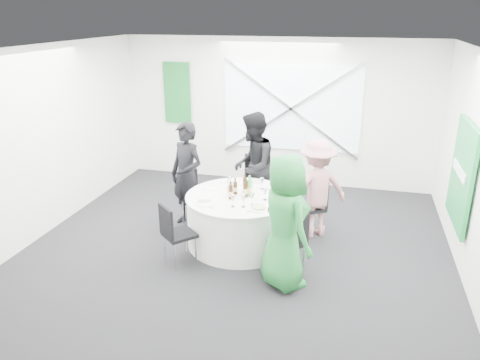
% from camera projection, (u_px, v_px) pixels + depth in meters
% --- Properties ---
extents(floor, '(6.00, 6.00, 0.00)m').
position_uv_depth(floor, '(237.00, 250.00, 6.75)').
color(floor, black).
rests_on(floor, ground).
extents(ceiling, '(6.00, 6.00, 0.00)m').
position_uv_depth(ceiling, '(236.00, 49.00, 5.79)').
color(ceiling, white).
rests_on(ceiling, wall_back).
extents(wall_back, '(6.00, 0.00, 6.00)m').
position_uv_depth(wall_back, '(276.00, 112.00, 9.00)').
color(wall_back, white).
rests_on(wall_back, floor).
extents(wall_front, '(6.00, 0.00, 6.00)m').
position_uv_depth(wall_front, '(135.00, 271.00, 3.54)').
color(wall_front, white).
rests_on(wall_front, floor).
extents(wall_left, '(0.00, 6.00, 6.00)m').
position_uv_depth(wall_left, '(42.00, 142.00, 6.97)').
color(wall_left, white).
rests_on(wall_left, floor).
extents(wall_right, '(0.00, 6.00, 6.00)m').
position_uv_depth(wall_right, '(479.00, 175.00, 5.57)').
color(wall_right, white).
rests_on(wall_right, floor).
extents(window_panel, '(2.60, 0.03, 1.60)m').
position_uv_depth(window_panel, '(291.00, 108.00, 8.86)').
color(window_panel, white).
rests_on(window_panel, wall_back).
extents(window_brace_a, '(2.63, 0.05, 1.84)m').
position_uv_depth(window_brace_a, '(291.00, 109.00, 8.82)').
color(window_brace_a, silver).
rests_on(window_brace_a, window_panel).
extents(window_brace_b, '(2.63, 0.05, 1.84)m').
position_uv_depth(window_brace_b, '(291.00, 109.00, 8.82)').
color(window_brace_b, silver).
rests_on(window_brace_b, window_panel).
extents(green_banner, '(0.55, 0.04, 1.20)m').
position_uv_depth(green_banner, '(177.00, 93.00, 9.32)').
color(green_banner, '#125E25').
rests_on(green_banner, wall_back).
extents(green_sign, '(0.05, 1.20, 1.40)m').
position_uv_depth(green_sign, '(462.00, 175.00, 6.20)').
color(green_sign, '#198A3B').
rests_on(green_sign, wall_right).
extents(banquet_table, '(1.56, 1.56, 0.76)m').
position_uv_depth(banquet_table, '(240.00, 220.00, 6.80)').
color(banquet_table, white).
rests_on(banquet_table, floor).
extents(chair_back, '(0.46, 0.47, 1.00)m').
position_uv_depth(chair_back, '(256.00, 180.00, 7.77)').
color(chair_back, black).
rests_on(chair_back, floor).
extents(chair_back_left, '(0.53, 0.53, 0.86)m').
position_uv_depth(chair_back_left, '(193.00, 194.00, 7.45)').
color(chair_back_left, black).
rests_on(chair_back_left, floor).
extents(chair_back_right, '(0.56, 0.56, 0.89)m').
position_uv_depth(chair_back_right, '(314.00, 202.00, 7.09)').
color(chair_back_right, black).
rests_on(chair_back_right, floor).
extents(chair_front_right, '(0.54, 0.54, 0.84)m').
position_uv_depth(chair_front_right, '(292.00, 239.00, 5.99)').
color(chair_front_right, black).
rests_on(chair_front_right, floor).
extents(chair_front_left, '(0.55, 0.55, 0.86)m').
position_uv_depth(chair_front_left, '(174.00, 230.00, 6.22)').
color(chair_front_left, black).
rests_on(chair_front_left, floor).
extents(person_man_back_left, '(0.72, 0.62, 1.67)m').
position_uv_depth(person_man_back_left, '(187.00, 175.00, 7.28)').
color(person_man_back_left, black).
rests_on(person_man_back_left, floor).
extents(person_man_back, '(0.51, 0.87, 1.76)m').
position_uv_depth(person_man_back, '(253.00, 166.00, 7.56)').
color(person_man_back, black).
rests_on(person_man_back, floor).
extents(person_woman_pink, '(1.07, 0.87, 1.51)m').
position_uv_depth(person_woman_pink, '(316.00, 188.00, 6.96)').
color(person_woman_pink, '#B9777B').
rests_on(person_woman_pink, floor).
extents(person_woman_green, '(0.96, 0.98, 1.70)m').
position_uv_depth(person_woman_green, '(285.00, 222.00, 5.63)').
color(person_woman_green, '#227D34').
rests_on(person_woman_green, floor).
extents(plate_back, '(0.27, 0.27, 0.01)m').
position_uv_depth(plate_back, '(245.00, 183.00, 7.16)').
color(plate_back, white).
rests_on(plate_back, banquet_table).
extents(plate_back_left, '(0.25, 0.25, 0.01)m').
position_uv_depth(plate_back_left, '(210.00, 187.00, 6.97)').
color(plate_back_left, white).
rests_on(plate_back_left, banquet_table).
extents(plate_back_right, '(0.30, 0.30, 0.04)m').
position_uv_depth(plate_back_right, '(277.00, 190.00, 6.83)').
color(plate_back_right, white).
rests_on(plate_back_right, banquet_table).
extents(plate_front_right, '(0.29, 0.29, 0.04)m').
position_uv_depth(plate_front_right, '(259.00, 208.00, 6.22)').
color(plate_front_right, white).
rests_on(plate_front_right, banquet_table).
extents(plate_front_left, '(0.28, 0.28, 0.01)m').
position_uv_depth(plate_front_left, '(206.00, 203.00, 6.40)').
color(plate_front_left, white).
rests_on(plate_front_left, banquet_table).
extents(napkin, '(0.20, 0.18, 0.05)m').
position_uv_depth(napkin, '(204.00, 200.00, 6.44)').
color(napkin, white).
rests_on(napkin, plate_front_left).
extents(beer_bottle_a, '(0.06, 0.06, 0.24)m').
position_uv_depth(beer_bottle_a, '(235.00, 188.00, 6.71)').
color(beer_bottle_a, '#391F0A').
rests_on(beer_bottle_a, banquet_table).
extents(beer_bottle_b, '(0.06, 0.06, 0.28)m').
position_uv_depth(beer_bottle_b, '(245.00, 185.00, 6.78)').
color(beer_bottle_b, '#391F0A').
rests_on(beer_bottle_b, banquet_table).
extents(beer_bottle_c, '(0.06, 0.06, 0.28)m').
position_uv_depth(beer_bottle_c, '(245.00, 190.00, 6.60)').
color(beer_bottle_c, '#391F0A').
rests_on(beer_bottle_c, banquet_table).
extents(beer_bottle_d, '(0.06, 0.06, 0.26)m').
position_uv_depth(beer_bottle_d, '(231.00, 192.00, 6.52)').
color(beer_bottle_d, '#391F0A').
rests_on(beer_bottle_d, banquet_table).
extents(green_water_bottle, '(0.08, 0.08, 0.31)m').
position_uv_depth(green_water_bottle, '(250.00, 188.00, 6.62)').
color(green_water_bottle, green).
rests_on(green_water_bottle, banquet_table).
extents(clear_water_bottle, '(0.08, 0.08, 0.29)m').
position_uv_depth(clear_water_bottle, '(230.00, 188.00, 6.63)').
color(clear_water_bottle, white).
rests_on(clear_water_bottle, banquet_table).
extents(wine_glass_a, '(0.07, 0.07, 0.17)m').
position_uv_depth(wine_glass_a, '(243.00, 198.00, 6.25)').
color(wine_glass_a, white).
rests_on(wine_glass_a, banquet_table).
extents(wine_glass_b, '(0.07, 0.07, 0.17)m').
position_uv_depth(wine_glass_b, '(230.00, 181.00, 6.90)').
color(wine_glass_b, white).
rests_on(wine_glass_b, banquet_table).
extents(wine_glass_c, '(0.07, 0.07, 0.17)m').
position_uv_depth(wine_glass_c, '(252.00, 196.00, 6.33)').
color(wine_glass_c, white).
rests_on(wine_glass_c, banquet_table).
extents(wine_glass_d, '(0.07, 0.07, 0.17)m').
position_uv_depth(wine_glass_d, '(233.00, 198.00, 6.26)').
color(wine_glass_d, white).
rests_on(wine_glass_d, banquet_table).
extents(wine_glass_e, '(0.07, 0.07, 0.17)m').
position_uv_depth(wine_glass_e, '(262.00, 181.00, 6.88)').
color(wine_glass_e, white).
rests_on(wine_glass_e, banquet_table).
extents(wine_glass_f, '(0.07, 0.07, 0.17)m').
position_uv_depth(wine_glass_f, '(265.00, 191.00, 6.49)').
color(wine_glass_f, white).
rests_on(wine_glass_f, banquet_table).
extents(fork_a, '(0.08, 0.14, 0.01)m').
position_uv_depth(fork_a, '(280.00, 196.00, 6.64)').
color(fork_a, silver).
rests_on(fork_a, banquet_table).
extents(knife_a, '(0.08, 0.14, 0.01)m').
position_uv_depth(knife_a, '(274.00, 189.00, 6.92)').
color(knife_a, silver).
rests_on(knife_a, banquet_table).
extents(fork_b, '(0.15, 0.03, 0.01)m').
position_uv_depth(fork_b, '(257.00, 183.00, 7.15)').
color(fork_b, silver).
rests_on(fork_b, banquet_table).
extents(knife_b, '(0.15, 0.02, 0.01)m').
position_uv_depth(knife_b, '(236.00, 182.00, 7.21)').
color(knife_b, silver).
rests_on(knife_b, banquet_table).
extents(fork_c, '(0.12, 0.12, 0.01)m').
position_uv_depth(fork_c, '(250.00, 211.00, 6.14)').
color(fork_c, silver).
rests_on(fork_c, banquet_table).
extents(knife_c, '(0.10, 0.13, 0.01)m').
position_uv_depth(knife_c, '(275.00, 204.00, 6.38)').
color(knife_c, silver).
rests_on(knife_c, banquet_table).
extents(fork_d, '(0.09, 0.14, 0.01)m').
position_uv_depth(fork_d, '(223.00, 183.00, 7.15)').
color(fork_d, silver).
rests_on(fork_d, banquet_table).
extents(knife_d, '(0.09, 0.14, 0.01)m').
position_uv_depth(knife_d, '(206.00, 189.00, 6.92)').
color(knife_d, silver).
rests_on(knife_d, banquet_table).
extents(fork_e, '(0.11, 0.12, 0.01)m').
position_uv_depth(fork_e, '(200.00, 199.00, 6.55)').
color(fork_e, silver).
rests_on(fork_e, banquet_table).
extents(knife_e, '(0.11, 0.12, 0.01)m').
position_uv_depth(knife_e, '(210.00, 207.00, 6.28)').
color(knife_e, silver).
rests_on(knife_e, banquet_table).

